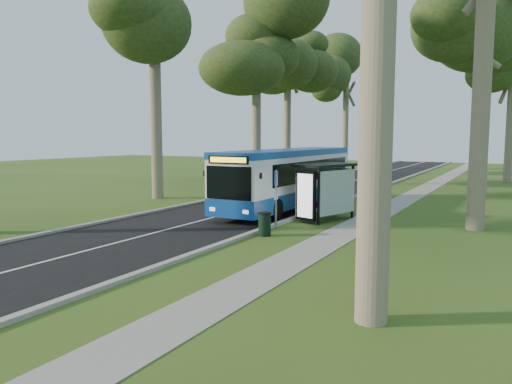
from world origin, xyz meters
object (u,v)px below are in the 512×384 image
at_px(bus_stop_sign, 276,192).
at_px(car_white, 280,175).
at_px(car_silver, 304,170).
at_px(bus_shelter, 325,181).
at_px(litter_bin, 265,224).
at_px(bus, 288,178).

height_order(bus_stop_sign, car_white, bus_stop_sign).
height_order(bus_stop_sign, car_silver, bus_stop_sign).
height_order(bus_stop_sign, bus_shelter, bus_shelter).
xyz_separation_m(bus_shelter, litter_bin, (-0.88, -4.17, -1.34)).
relative_size(litter_bin, car_white, 0.22).
height_order(bus, car_silver, bus).
relative_size(bus, car_silver, 2.85).
bearing_deg(litter_bin, bus_shelter, 78.02).
distance_m(bus_stop_sign, car_white, 19.76).
bearing_deg(litter_bin, bus, 107.42).
bearing_deg(bus, litter_bin, -71.78).
height_order(bus, bus_shelter, bus).
relative_size(car_white, car_silver, 1.00).
distance_m(bus, car_white, 14.08).
bearing_deg(car_white, bus, -78.82).
height_order(bus, car_white, bus).
relative_size(bus, bus_stop_sign, 4.84).
height_order(litter_bin, car_white, car_white).
bearing_deg(bus, bus_shelter, -40.60).
bearing_deg(car_silver, bus_stop_sign, -47.40).
distance_m(bus, litter_bin, 7.26).
bearing_deg(bus_shelter, bus_stop_sign, -94.83).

